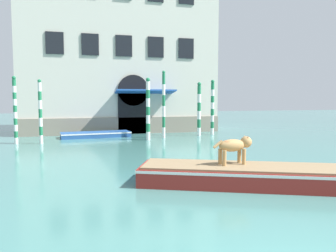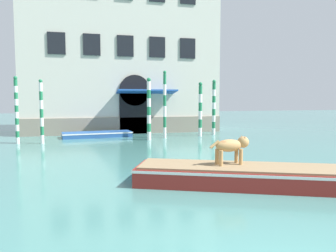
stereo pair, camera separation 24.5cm
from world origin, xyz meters
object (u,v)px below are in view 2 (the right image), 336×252
Objects in this scene: boat_moored_near_palazzo at (97,134)px; mooring_pole_3 at (41,111)px; mooring_pole_4 at (149,109)px; mooring_pole_1 at (165,104)px; mooring_pole_5 at (200,109)px; boat_foreground at (259,176)px; dog_on_deck at (232,146)px; mooring_pole_2 at (214,107)px; mooring_pole_0 at (17,110)px.

mooring_pole_3 is (-3.23, -2.62, 1.70)m from boat_moored_near_palazzo.
mooring_pole_1 is at bearing 32.42° from mooring_pole_4.
mooring_pole_4 is 1.05× the size of mooring_pole_5.
dog_on_deck is at bearing 167.60° from boat_foreground.
mooring_pole_5 is (3.49, 12.45, 0.72)m from dog_on_deck.
mooring_pole_1 reaches higher than mooring_pole_2.
boat_moored_near_palazzo is 1.21× the size of mooring_pole_4.
mooring_pole_4 is at bearing -1.46° from mooring_pole_0.
mooring_pole_0 reaches higher than mooring_pole_3.
mooring_pole_0 reaches higher than mooring_pole_5.
dog_on_deck is 12.95m from mooring_pole_5.
boat_moored_near_palazzo is 1.22× the size of mooring_pole_0.
mooring_pole_1 is 1.20× the size of mooring_pole_3.
mooring_pole_5 reaches higher than boat_moored_near_palazzo.
boat_moored_near_palazzo is 7.35m from mooring_pole_5.
mooring_pole_2 is 11.73m from mooring_pole_3.
mooring_pole_1 reaches higher than mooring_pole_4.
mooring_pole_1 reaches higher than mooring_pole_0.
mooring_pole_4 is at bearing -162.04° from mooring_pole_5.
boat_foreground is 11.84m from mooring_pole_4.
mooring_pole_2 is at bearing 26.65° from mooring_pole_5.
mooring_pole_4 is (3.14, -2.48, 1.80)m from boat_moored_near_palazzo.
boat_foreground is 1.91× the size of mooring_pole_0.
mooring_pole_2 is at bearing 10.05° from mooring_pole_3.
mooring_pole_5 is (2.68, 0.49, -0.35)m from mooring_pole_1.
mooring_pole_3 is (1.40, -0.34, -0.09)m from mooring_pole_0.
boat_foreground is at bearing -84.68° from mooring_pole_4.
boat_foreground is 14.28m from mooring_pole_2.
mooring_pole_1 is at bearing 81.97° from dog_on_deck.
mooring_pole_2 reaches higher than mooring_pole_3.
boat_foreground is 14.77m from boat_moored_near_palazzo.
mooring_pole_0 is at bearing 121.55° from dog_on_deck.
mooring_pole_1 is (0.13, 12.45, 1.93)m from boat_foreground.
mooring_pole_5 is (-1.27, -0.64, -0.11)m from mooring_pole_2.
mooring_pole_3 reaches higher than boat_foreground.
mooring_pole_2 is at bearing -10.17° from boat_moored_near_palazzo.
mooring_pole_0 is (-4.63, -2.28, 1.79)m from boat_moored_near_palazzo.
mooring_pole_3 is 0.99× the size of mooring_pole_5.
mooring_pole_1 is (4.36, -1.71, 2.06)m from boat_moored_near_palazzo.
dog_on_deck is at bearing -58.42° from mooring_pole_3.
mooring_pole_3 is at bearing -169.95° from mooring_pole_2.
dog_on_deck is 0.33× the size of mooring_pole_2.
boat_moored_near_palazzo is at bearing 158.63° from mooring_pole_1.
boat_foreground is 1.57× the size of boat_moored_near_palazzo.
mooring_pole_3 is (-6.79, 11.04, 0.70)m from dog_on_deck.
mooring_pole_0 is 0.88× the size of mooring_pole_1.
mooring_pole_4 is at bearing 87.94° from dog_on_deck.
dog_on_deck is 13.95m from mooring_pole_2.
mooring_pole_3 is 10.37m from mooring_pole_5.
boat_foreground is 1.68× the size of mooring_pole_1.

